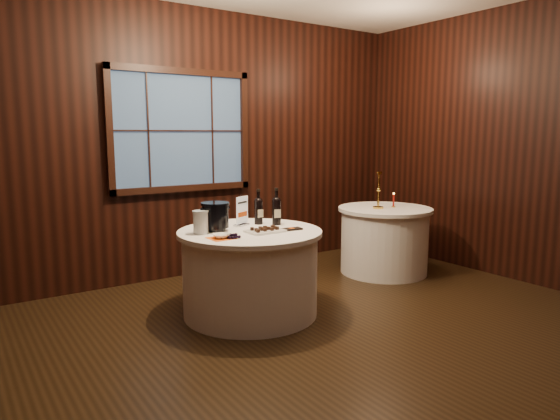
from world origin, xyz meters
TOP-DOWN VIEW (x-y plane):
  - ground at (0.00, 0.00)m, footprint 6.00×6.00m
  - back_wall at (0.00, 2.48)m, footprint 6.00×0.10m
  - main_table at (0.00, 1.00)m, footprint 1.28×1.28m
  - side_table at (2.00, 1.30)m, footprint 1.08×1.08m
  - sign_stand at (0.05, 1.23)m, footprint 0.17×0.14m
  - port_bottle_left at (0.22, 1.22)m, footprint 0.08×0.08m
  - port_bottle_right at (0.35, 1.09)m, footprint 0.08×0.10m
  - ice_bucket at (-0.27, 1.14)m, footprint 0.25×0.25m
  - chocolate_plate at (0.06, 0.85)m, footprint 0.32×0.21m
  - chocolate_box at (0.31, 0.80)m, footprint 0.20×0.11m
  - grape_bunch at (-0.29, 0.77)m, footprint 0.18×0.10m
  - glass_pitcher at (-0.42, 1.11)m, footprint 0.18×0.14m
  - orange_napkin at (-0.37, 0.83)m, footprint 0.21×0.21m
  - cracker_bowl at (-0.37, 0.83)m, footprint 0.16×0.16m
  - brass_candlestick at (1.88, 1.30)m, footprint 0.12×0.12m
  - red_candle at (2.10, 1.26)m, footprint 0.05×0.05m

SIDE VIEW (x-z plane):
  - ground at x=0.00m, z-range 0.00..0.00m
  - main_table at x=0.00m, z-range 0.00..0.77m
  - side_table at x=2.00m, z-range 0.00..0.77m
  - orange_napkin at x=-0.37m, z-range 0.77..0.77m
  - chocolate_box at x=0.31m, z-range 0.77..0.79m
  - chocolate_plate at x=0.06m, z-range 0.77..0.81m
  - grape_bunch at x=-0.29m, z-range 0.77..0.81m
  - cracker_bowl at x=-0.37m, z-range 0.77..0.81m
  - red_candle at x=2.10m, z-range 0.75..0.92m
  - sign_stand at x=0.05m, z-range 0.73..1.01m
  - glass_pitcher at x=-0.42m, z-range 0.77..0.97m
  - ice_bucket at x=-0.27m, z-range 0.78..1.03m
  - port_bottle_left at x=0.22m, z-range 0.75..1.08m
  - port_bottle_right at x=0.35m, z-range 0.75..1.09m
  - brass_candlestick at x=1.88m, z-range 0.71..1.14m
  - back_wall at x=0.00m, z-range 0.04..3.04m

